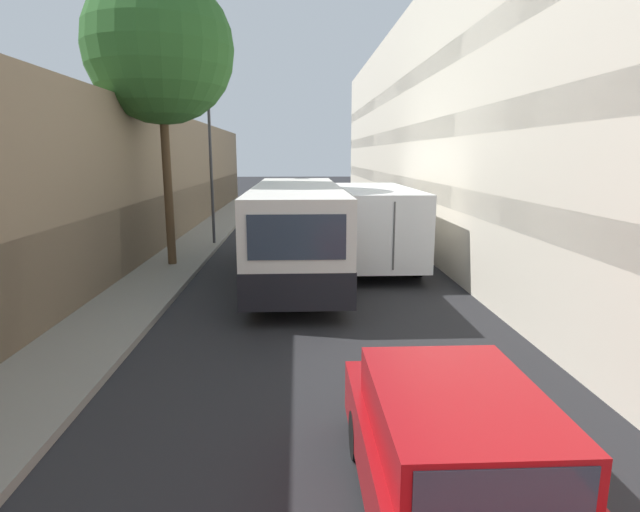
# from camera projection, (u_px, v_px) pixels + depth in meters

# --- Properties ---
(ground_plane) EXTENTS (150.00, 150.00, 0.00)m
(ground_plane) POSITION_uv_depth(u_px,v_px,m) (313.00, 280.00, 15.36)
(ground_plane) COLOR #232326
(sidewalk_left) EXTENTS (2.03, 60.00, 0.14)m
(sidewalk_left) POSITION_uv_depth(u_px,v_px,m) (157.00, 280.00, 15.14)
(sidewalk_left) COLOR gray
(sidewalk_left) RESTS_ON ground_plane
(building_left_shopfront) EXTENTS (2.40, 60.00, 5.59)m
(building_left_shopfront) POSITION_uv_depth(u_px,v_px,m) (78.00, 199.00, 14.55)
(building_left_shopfront) COLOR #847056
(building_left_shopfront) RESTS_ON ground_plane
(building_right_apartment) EXTENTS (2.40, 60.00, 9.97)m
(building_right_apartment) POSITION_uv_depth(u_px,v_px,m) (499.00, 114.00, 14.62)
(building_right_apartment) COLOR beige
(building_right_apartment) RESTS_ON ground_plane
(car_hatchback) EXTENTS (1.89, 4.32, 1.49)m
(car_hatchback) POSITION_uv_depth(u_px,v_px,m) (458.00, 462.00, 5.05)
(car_hatchback) COLOR #9E0F14
(car_hatchback) RESTS_ON ground_plane
(bus) EXTENTS (2.61, 10.03, 2.87)m
(bus) POSITION_uv_depth(u_px,v_px,m) (297.00, 229.00, 15.59)
(bus) COLOR silver
(bus) RESTS_ON ground_plane
(box_truck) EXTENTS (2.34, 8.93, 2.70)m
(box_truck) POSITION_uv_depth(u_px,v_px,m) (372.00, 220.00, 18.17)
(box_truck) COLOR silver
(box_truck) RESTS_ON ground_plane
(street_lamp) EXTENTS (0.36, 0.80, 6.84)m
(street_lamp) POSITION_uv_depth(u_px,v_px,m) (209.00, 128.00, 20.17)
(street_lamp) COLOR #38383D
(street_lamp) RESTS_ON sidewalk_left
(street_tree_left) EXTENTS (4.68, 4.68, 9.27)m
(street_tree_left) POSITION_uv_depth(u_px,v_px,m) (160.00, 49.00, 15.72)
(street_tree_left) COLOR #4C3823
(street_tree_left) RESTS_ON sidewalk_left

